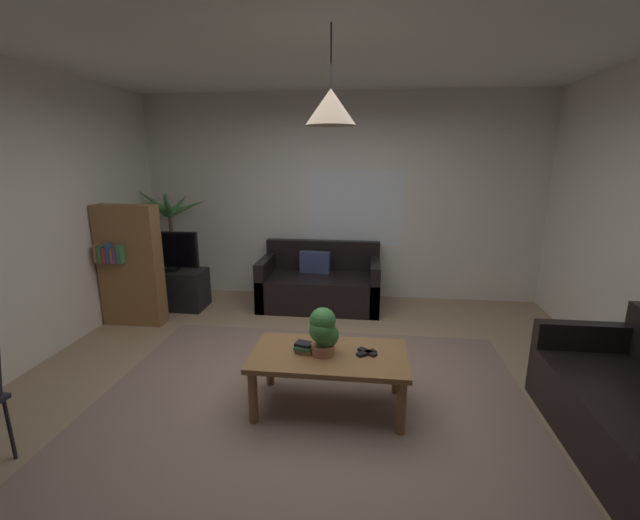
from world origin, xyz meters
The scene contains 19 objects.
floor centered at (0.00, 0.00, -0.01)m, with size 5.35×4.91×0.02m, color #9E8466.
rug centered at (0.00, -0.20, 0.00)m, with size 3.48×2.70×0.01m, color gray.
wall_back centered at (0.00, 2.48, 1.37)m, with size 5.47×0.06×2.74m, color silver.
wall_left centered at (-2.70, 0.00, 1.37)m, with size 0.06×4.91×2.74m, color silver.
ceiling centered at (0.00, 0.00, 2.75)m, with size 5.35×4.91×0.02m, color white.
window_pane centered at (0.19, 2.45, 1.25)m, with size 1.30×0.01×1.03m, color white.
couch_under_window centered at (-0.20, 1.99, 0.28)m, with size 1.54×0.80×0.82m.
coffee_table centered at (0.14, -0.26, 0.39)m, with size 1.19×0.64×0.46m.
book_on_table_0 centered at (-0.05, -0.27, 0.47)m, with size 0.13×0.10×0.03m, color #99663F.
book_on_table_1 centered at (-0.06, -0.26, 0.50)m, with size 0.14×0.11×0.02m, color #387247.
book_on_table_2 centered at (-0.06, -0.26, 0.52)m, with size 0.13×0.09×0.03m, color black.
remote_on_table_0 centered at (0.42, -0.24, 0.47)m, with size 0.05×0.16×0.02m, color black.
remote_on_table_1 centered at (0.43, -0.22, 0.47)m, with size 0.05×0.16×0.02m, color black.
potted_plant_on_table centered at (0.10, -0.27, 0.65)m, with size 0.22×0.23×0.37m.
tv_stand centered at (-2.12, 1.70, 0.25)m, with size 0.90×0.44×0.50m, color black.
tv centered at (-2.12, 1.68, 0.76)m, with size 0.82×0.16×0.51m.
potted_palm_corner centered at (-2.28, 2.13, 0.71)m, with size 0.97×0.84×1.54m.
bookshelf_corner centered at (-2.31, 1.15, 0.71)m, with size 0.70×0.31×1.40m.
pendant_lamp centered at (0.14, -0.26, 2.23)m, with size 0.34×0.34×0.62m.
Camera 1 is at (0.41, -3.11, 1.91)m, focal length 23.01 mm.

